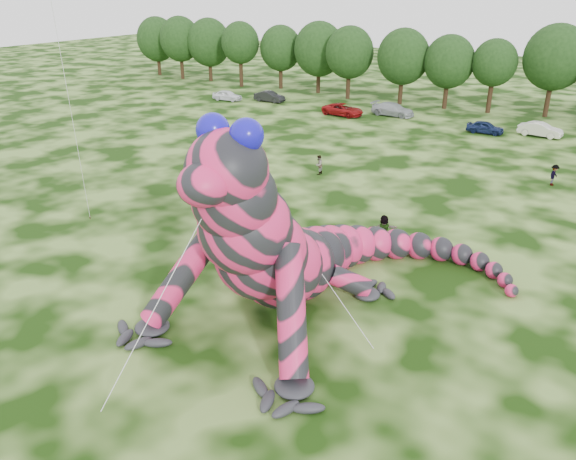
# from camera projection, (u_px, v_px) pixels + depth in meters

# --- Properties ---
(ground) EXTENTS (240.00, 240.00, 0.00)m
(ground) POSITION_uv_depth(u_px,v_px,m) (141.00, 349.00, 24.29)
(ground) COLOR #16330A
(ground) RESTS_ON ground
(inflatable_gecko) EXTENTS (17.37, 20.49, 10.08)m
(inflatable_gecko) POSITION_uv_depth(u_px,v_px,m) (296.00, 202.00, 26.54)
(inflatable_gecko) COLOR #DC235F
(inflatable_gecko) RESTS_ON ground
(tree_0) EXTENTS (6.91, 6.22, 9.51)m
(tree_0) POSITION_uv_depth(u_px,v_px,m) (157.00, 46.00, 94.63)
(tree_0) COLOR black
(tree_0) RESTS_ON ground
(tree_1) EXTENTS (6.74, 6.07, 9.81)m
(tree_1) POSITION_uv_depth(u_px,v_px,m) (181.00, 48.00, 90.69)
(tree_1) COLOR black
(tree_1) RESTS_ON ground
(tree_2) EXTENTS (7.04, 6.34, 9.64)m
(tree_2) POSITION_uv_depth(u_px,v_px,m) (209.00, 50.00, 88.73)
(tree_2) COLOR black
(tree_2) RESTS_ON ground
(tree_3) EXTENTS (5.81, 5.23, 9.44)m
(tree_3) POSITION_uv_depth(u_px,v_px,m) (241.00, 54.00, 83.97)
(tree_3) COLOR black
(tree_3) RESTS_ON ground
(tree_4) EXTENTS (6.22, 5.60, 9.06)m
(tree_4) POSITION_uv_depth(u_px,v_px,m) (281.00, 57.00, 82.43)
(tree_4) COLOR black
(tree_4) RESTS_ON ground
(tree_5) EXTENTS (7.16, 6.44, 9.80)m
(tree_5) POSITION_uv_depth(u_px,v_px,m) (319.00, 57.00, 78.96)
(tree_5) COLOR black
(tree_5) RESTS_ON ground
(tree_6) EXTENTS (6.52, 5.86, 9.49)m
(tree_6) POSITION_uv_depth(u_px,v_px,m) (349.00, 63.00, 75.00)
(tree_6) COLOR black
(tree_6) RESTS_ON ground
(tree_7) EXTENTS (6.68, 6.01, 9.48)m
(tree_7) POSITION_uv_depth(u_px,v_px,m) (402.00, 67.00, 71.53)
(tree_7) COLOR black
(tree_7) RESTS_ON ground
(tree_8) EXTENTS (6.14, 5.53, 8.94)m
(tree_8) POSITION_uv_depth(u_px,v_px,m) (448.00, 72.00, 68.99)
(tree_8) COLOR black
(tree_8) RESTS_ON ground
(tree_9) EXTENTS (5.27, 4.74, 8.68)m
(tree_9) POSITION_uv_depth(u_px,v_px,m) (493.00, 76.00, 66.80)
(tree_9) COLOR black
(tree_9) RESTS_ON ground
(tree_10) EXTENTS (7.09, 6.38, 10.50)m
(tree_10) POSITION_uv_depth(u_px,v_px,m) (553.00, 71.00, 64.38)
(tree_10) COLOR black
(tree_10) RESTS_ON ground
(car_0) EXTENTS (4.17, 2.02, 1.37)m
(car_0) POSITION_uv_depth(u_px,v_px,m) (227.00, 95.00, 75.32)
(car_0) COLOR white
(car_0) RESTS_ON ground
(car_1) EXTENTS (4.23, 1.51, 1.39)m
(car_1) POSITION_uv_depth(u_px,v_px,m) (269.00, 97.00, 74.46)
(car_1) COLOR black
(car_1) RESTS_ON ground
(car_2) EXTENTS (5.22, 2.78, 1.40)m
(car_2) POSITION_uv_depth(u_px,v_px,m) (343.00, 110.00, 66.78)
(car_2) COLOR maroon
(car_2) RESTS_ON ground
(car_3) EXTENTS (5.34, 2.50, 1.51)m
(car_3) POSITION_uv_depth(u_px,v_px,m) (393.00, 109.00, 66.62)
(car_3) COLOR #9EA3A7
(car_3) RESTS_ON ground
(car_4) EXTENTS (3.81, 1.56, 1.29)m
(car_4) POSITION_uv_depth(u_px,v_px,m) (485.00, 127.00, 58.87)
(car_4) COLOR #121F47
(car_4) RESTS_ON ground
(car_5) EXTENTS (4.44, 1.92, 1.42)m
(car_5) POSITION_uv_depth(u_px,v_px,m) (540.00, 130.00, 57.69)
(car_5) COLOR silver
(car_5) RESTS_ON ground
(spectator_1) EXTENTS (0.67, 0.83, 1.61)m
(spectator_1) POSITION_uv_depth(u_px,v_px,m) (319.00, 165.00, 46.17)
(spectator_1) COLOR gray
(spectator_1) RESTS_ON ground
(spectator_5) EXTENTS (1.76, 1.43, 1.88)m
(spectator_5) POSITION_uv_depth(u_px,v_px,m) (384.00, 230.00, 33.71)
(spectator_5) COLOR gray
(spectator_5) RESTS_ON ground
(spectator_0) EXTENTS (0.67, 0.75, 1.73)m
(spectator_0) POSITION_uv_depth(u_px,v_px,m) (231.00, 154.00, 48.81)
(spectator_0) COLOR gray
(spectator_0) RESTS_ON ground
(spectator_2) EXTENTS (0.84, 1.19, 1.68)m
(spectator_2) POSITION_uv_depth(u_px,v_px,m) (554.00, 175.00, 43.61)
(spectator_2) COLOR gray
(spectator_2) RESTS_ON ground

